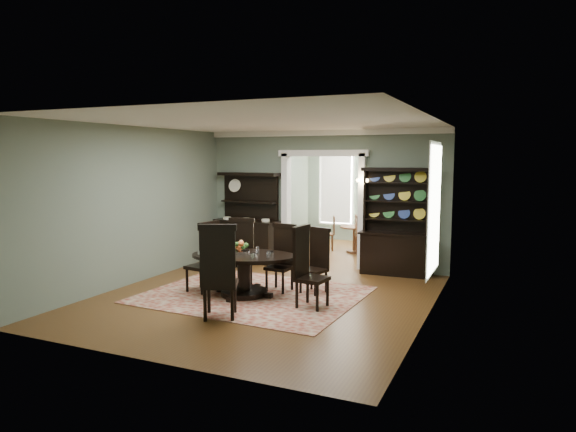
{
  "coord_description": "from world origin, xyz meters",
  "views": [
    {
      "loc": [
        3.88,
        -7.69,
        2.42
      ],
      "look_at": [
        0.21,
        0.6,
        1.37
      ],
      "focal_mm": 32.0,
      "sensor_mm": 36.0,
      "label": 1
    }
  ],
  "objects_px": {
    "welsh_dresser": "(395,236)",
    "dining_table": "(244,267)",
    "parlor_table": "(355,235)",
    "sideboard": "(248,230)"
  },
  "relations": [
    {
      "from": "welsh_dresser",
      "to": "dining_table",
      "type": "bearing_deg",
      "value": -128.61
    },
    {
      "from": "parlor_table",
      "to": "welsh_dresser",
      "type": "bearing_deg",
      "value": -53.96
    },
    {
      "from": "dining_table",
      "to": "sideboard",
      "type": "bearing_deg",
      "value": 103.81
    },
    {
      "from": "sideboard",
      "to": "parlor_table",
      "type": "height_order",
      "value": "sideboard"
    },
    {
      "from": "dining_table",
      "to": "sideboard",
      "type": "xyz_separation_m",
      "value": [
        -1.4,
        2.73,
        0.21
      ]
    },
    {
      "from": "parlor_table",
      "to": "sideboard",
      "type": "bearing_deg",
      "value": -135.4
    },
    {
      "from": "dining_table",
      "to": "sideboard",
      "type": "distance_m",
      "value": 3.07
    },
    {
      "from": "sideboard",
      "to": "welsh_dresser",
      "type": "distance_m",
      "value": 3.44
    },
    {
      "from": "dining_table",
      "to": "sideboard",
      "type": "relative_size",
      "value": 1.01
    },
    {
      "from": "welsh_dresser",
      "to": "parlor_table",
      "type": "relative_size",
      "value": 3.03
    }
  ]
}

